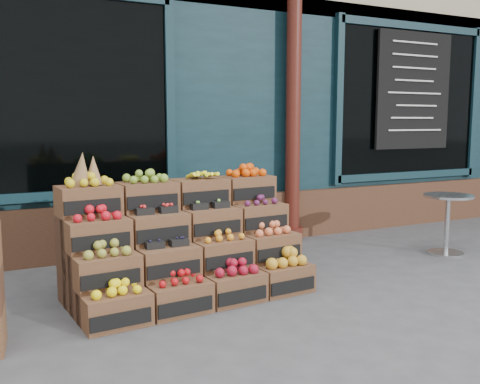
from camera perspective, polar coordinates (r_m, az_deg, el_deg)
name	(u,v)px	position (r m, az deg, el deg)	size (l,w,h in m)	color
ground	(299,303)	(4.52, 6.36, -11.65)	(60.00, 60.00, 0.00)	#464649
shop_facade	(130,64)	(9.05, -11.68, 13.22)	(12.00, 6.24, 4.80)	#0D252D
crate_display	(184,250)	(4.66, -5.99, -6.15)	(2.06, 1.12, 1.24)	brown
bistro_table	(447,217)	(6.39, 21.24, -2.53)	(0.54, 0.54, 0.68)	#BABBC1
shopkeeper	(53,165)	(6.37, -19.34, 2.72)	(0.72, 0.48, 1.99)	#1F6D29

